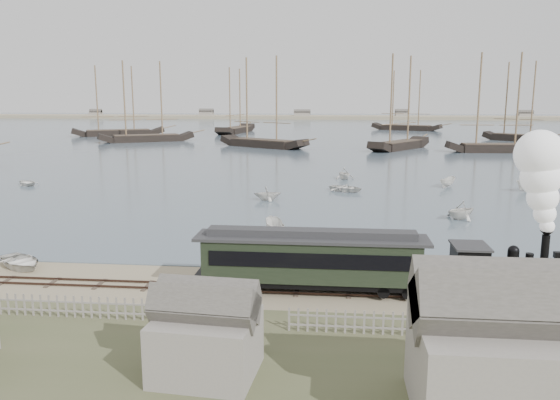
# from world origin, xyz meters

# --- Properties ---
(ground) EXTENTS (600.00, 600.00, 0.00)m
(ground) POSITION_xyz_m (0.00, 0.00, 0.00)
(ground) COLOR tan
(ground) RESTS_ON ground
(harbor_water) EXTENTS (600.00, 336.00, 0.06)m
(harbor_water) POSITION_xyz_m (0.00, 170.00, 0.03)
(harbor_water) COLOR #485867
(harbor_water) RESTS_ON ground
(rail_track) EXTENTS (120.00, 1.80, 0.16)m
(rail_track) POSITION_xyz_m (0.00, -2.00, 0.04)
(rail_track) COLOR #36241D
(rail_track) RESTS_ON ground
(picket_fence_west) EXTENTS (19.00, 0.10, 1.20)m
(picket_fence_west) POSITION_xyz_m (-6.50, -7.00, 0.00)
(picket_fence_west) COLOR gray
(picket_fence_west) RESTS_ON ground
(picket_fence_east) EXTENTS (15.00, 0.10, 1.20)m
(picket_fence_east) POSITION_xyz_m (12.50, -7.50, 0.00)
(picket_fence_east) COLOR gray
(picket_fence_east) RESTS_ON ground
(shed_mid) EXTENTS (4.00, 3.50, 3.60)m
(shed_mid) POSITION_xyz_m (2.00, -12.00, 0.00)
(shed_mid) COLOR gray
(shed_mid) RESTS_ON ground
(far_spit) EXTENTS (500.00, 20.00, 1.80)m
(far_spit) POSITION_xyz_m (0.00, 250.00, 0.00)
(far_spit) COLOR tan
(far_spit) RESTS_ON ground
(locomotive) EXTENTS (7.31, 2.73, 9.11)m
(locomotive) POSITION_xyz_m (17.94, -2.00, 4.21)
(locomotive) COLOR black
(locomotive) RESTS_ON ground
(passenger_coach) EXTENTS (13.32, 2.57, 3.24)m
(passenger_coach) POSITION_xyz_m (5.79, -2.00, 2.05)
(passenger_coach) COLOR black
(passenger_coach) RESTS_ON ground
(beached_dinghy) EXTENTS (4.79, 5.05, 0.85)m
(beached_dinghy) POSITION_xyz_m (-13.64, 0.69, 0.43)
(beached_dinghy) COLOR silver
(beached_dinghy) RESTS_ON ground
(rowboat_1) EXTENTS (3.16, 3.46, 1.55)m
(rowboat_1) POSITION_xyz_m (-0.20, 25.95, 0.83)
(rowboat_1) COLOR silver
(rowboat_1) RESTS_ON harbor_water
(rowboat_2) EXTENTS (3.89, 2.31, 1.41)m
(rowboat_2) POSITION_xyz_m (2.34, 10.20, 0.76)
(rowboat_2) COLOR silver
(rowboat_2) RESTS_ON harbor_water
(rowboat_3) EXTENTS (4.45, 4.96, 0.85)m
(rowboat_3) POSITION_xyz_m (8.47, 32.43, 0.48)
(rowboat_3) COLOR silver
(rowboat_3) RESTS_ON harbor_water
(rowboat_4) EXTENTS (4.12, 4.24, 1.70)m
(rowboat_4) POSITION_xyz_m (18.76, 18.49, 0.91)
(rowboat_4) COLOR silver
(rowboat_4) RESTS_ON harbor_water
(rowboat_5) EXTENTS (3.29, 2.86, 1.24)m
(rowboat_5) POSITION_xyz_m (21.20, 37.06, 0.68)
(rowboat_5) COLOR silver
(rowboat_5) RESTS_ON harbor_water
(rowboat_6) EXTENTS (3.94, 4.07, 0.69)m
(rowboat_6) POSITION_xyz_m (-32.18, 33.12, 0.40)
(rowboat_6) COLOR silver
(rowboat_6) RESTS_ON harbor_water
(rowboat_7) EXTENTS (3.84, 3.64, 1.59)m
(rowboat_7) POSITION_xyz_m (8.39, 42.40, 0.86)
(rowboat_7) COLOR silver
(rowboat_7) RESTS_ON harbor_water
(rowboat_8) EXTENTS (2.93, 3.96, 1.44)m
(rowboat_8) POSITION_xyz_m (30.24, 34.69, 0.78)
(rowboat_8) COLOR silver
(rowboat_8) RESTS_ON harbor_water
(schooner_1) EXTENTS (23.21, 15.69, 20.00)m
(schooner_1) POSITION_xyz_m (-40.30, 101.60, 10.06)
(schooner_1) COLOR black
(schooner_1) RESTS_ON harbor_water
(schooner_2) EXTENTS (21.78, 16.60, 20.00)m
(schooner_2) POSITION_xyz_m (-9.03, 89.29, 10.06)
(schooner_2) COLOR black
(schooner_2) RESTS_ON harbor_water
(schooner_3) EXTENTS (15.50, 19.56, 20.00)m
(schooner_3) POSITION_xyz_m (20.91, 87.41, 10.06)
(schooner_3) COLOR black
(schooner_3) RESTS_ON harbor_water
(schooner_4) EXTENTS (20.31, 5.46, 20.00)m
(schooner_4) POSITION_xyz_m (39.92, 82.63, 10.06)
(schooner_4) COLOR black
(schooner_4) RESTS_ON harbor_water
(schooner_5) EXTENTS (15.77, 15.14, 20.00)m
(schooner_5) POSITION_xyz_m (53.42, 112.59, 10.06)
(schooner_5) COLOR black
(schooner_5) RESTS_ON harbor_water
(schooner_6) EXTENTS (25.84, 16.46, 20.00)m
(schooner_6) POSITION_xyz_m (-55.59, 121.38, 10.06)
(schooner_6) COLOR black
(schooner_6) RESTS_ON harbor_water
(schooner_7) EXTENTS (9.43, 25.52, 20.00)m
(schooner_7) POSITION_xyz_m (-24.02, 137.82, 10.06)
(schooner_7) COLOR black
(schooner_7) RESTS_ON harbor_water
(schooner_8) EXTENTS (23.38, 14.43, 20.00)m
(schooner_8) POSITION_xyz_m (30.87, 156.32, 10.06)
(schooner_8) COLOR black
(schooner_8) RESTS_ON harbor_water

